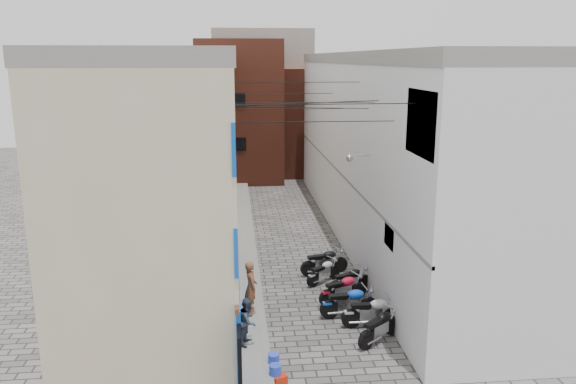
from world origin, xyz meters
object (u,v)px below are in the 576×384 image
object	(u,v)px
motorcycle_f	(324,270)
person_a	(251,287)
water_jug_far	(274,362)
red_crate	(279,379)
motorcycle_a	(380,325)
motorcycle_g	(324,260)
water_jug_near	(275,374)
motorcycle_c	(349,301)
motorcycle_b	(372,310)
person_b	(248,321)
motorcycle_e	(350,279)
motorcycle_d	(343,287)

from	to	relation	value
motorcycle_f	person_a	world-z (taller)	person_a
water_jug_far	red_crate	xyz separation A→B (m)	(0.10, -0.68, -0.13)
motorcycle_a	motorcycle_g	world-z (taller)	motorcycle_g
person_a	red_crate	xyz separation A→B (m)	(0.62, -4.10, -1.03)
water_jug_near	water_jug_far	bearing A→B (deg)	90.00
motorcycle_c	motorcycle_f	distance (m)	3.11
motorcycle_c	person_a	world-z (taller)	person_a
motorcycle_a	motorcycle_b	bearing A→B (deg)	142.47
motorcycle_a	person_a	world-z (taller)	person_a
motorcycle_c	person_b	world-z (taller)	person_b
motorcycle_a	water_jug_near	xyz separation A→B (m)	(-3.45, -1.96, -0.30)
motorcycle_b	person_b	size ratio (longest dim) A/B	1.41
motorcycle_b	person_b	xyz separation A→B (m)	(-4.13, -1.14, 0.39)
motorcycle_b	motorcycle_g	bearing A→B (deg)	-169.51
motorcycle_e	motorcycle_g	world-z (taller)	motorcycle_g
motorcycle_b	red_crate	xyz separation A→B (m)	(-3.35, -3.03, -0.47)
motorcycle_c	motorcycle_e	bearing A→B (deg)	162.64
person_a	person_b	world-z (taller)	person_a
motorcycle_c	motorcycle_f	xyz separation A→B (m)	(-0.38, 3.09, -0.08)
person_a	water_jug_far	bearing A→B (deg)	177.70
motorcycle_c	red_crate	world-z (taller)	motorcycle_c
motorcycle_b	motorcycle_e	xyz separation A→B (m)	(-0.14, 2.86, -0.05)
motorcycle_g	person_a	size ratio (longest dim) A/B	1.15
red_crate	motorcycle_f	bearing A→B (deg)	71.16
person_b	water_jug_far	xyz separation A→B (m)	(0.68, -1.20, -0.73)
motorcycle_a	motorcycle_g	distance (m)	5.88
water_jug_near	motorcycle_a	bearing A→B (deg)	29.57
motorcycle_g	person_b	world-z (taller)	person_b
motorcycle_e	red_crate	bearing A→B (deg)	-49.65
water_jug_near	red_crate	bearing A→B (deg)	-29.71
water_jug_near	motorcycle_b	bearing A→B (deg)	40.72
motorcycle_a	motorcycle_f	size ratio (longest dim) A/B	1.10
motorcycle_c	motorcycle_b	bearing A→B (deg)	31.41
motorcycle_d	motorcycle_f	size ratio (longest dim) A/B	1.11
motorcycle_d	water_jug_far	distance (m)	5.23
motorcycle_e	person_b	distance (m)	5.67
motorcycle_d	person_b	world-z (taller)	person_b
motorcycle_a	motorcycle_c	size ratio (longest dim) A/B	0.95
water_jug_far	motorcycle_a	bearing A→B (deg)	21.13
motorcycle_d	water_jug_far	xyz separation A→B (m)	(-2.87, -4.36, -0.32)
motorcycle_f	motorcycle_d	bearing A→B (deg)	-24.58
motorcycle_d	motorcycle_e	bearing A→B (deg)	129.91
motorcycle_g	motorcycle_b	bearing A→B (deg)	-3.89
person_b	water_jug_near	bearing A→B (deg)	-138.26
water_jug_near	red_crate	distance (m)	0.19
water_jug_near	person_a	bearing A→B (deg)	97.23
red_crate	motorcycle_b	bearing A→B (deg)	42.15
motorcycle_g	red_crate	xyz separation A→B (m)	(-2.53, -7.84, -0.48)
motorcycle_c	motorcycle_g	distance (m)	4.00
motorcycle_e	person_a	size ratio (longest dim) A/B	1.05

